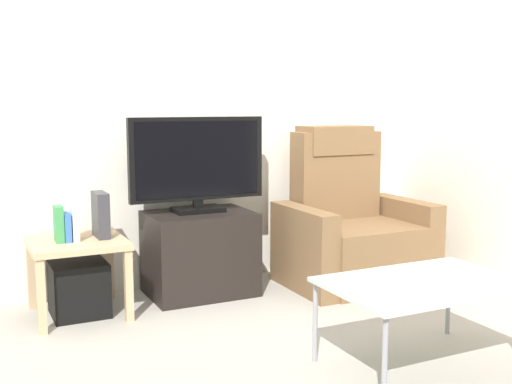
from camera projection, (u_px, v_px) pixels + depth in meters
ground_plane at (255, 334)px, 3.38m from camera, size 6.40×6.40×0.00m
wall_back at (182, 94)px, 4.21m from camera, size 6.40×0.06×2.60m
tv_stand at (200, 253)px, 4.08m from camera, size 0.67×0.49×0.54m
television at (198, 162)px, 4.01m from camera, size 0.90×0.20×0.61m
recliner_armchair at (350, 229)px, 4.36m from camera, size 0.98×0.78×1.08m
side_table at (77, 252)px, 3.65m from camera, size 0.54×0.54×0.45m
subwoofer_box at (79, 288)px, 3.68m from camera, size 0.32×0.32×0.32m
book_leftmost at (59, 224)px, 3.56m from camera, size 0.05×0.11×0.21m
book_middle at (67, 227)px, 3.58m from camera, size 0.04×0.13×0.16m
book_rightmost at (74, 221)px, 3.60m from camera, size 0.03×0.14×0.23m
game_console at (101, 215)px, 3.69m from camera, size 0.07×0.20×0.27m
coffee_table at (423, 287)px, 2.92m from camera, size 0.90×0.60×0.42m
cell_phone at (409, 278)px, 2.96m from camera, size 0.12×0.17×0.01m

